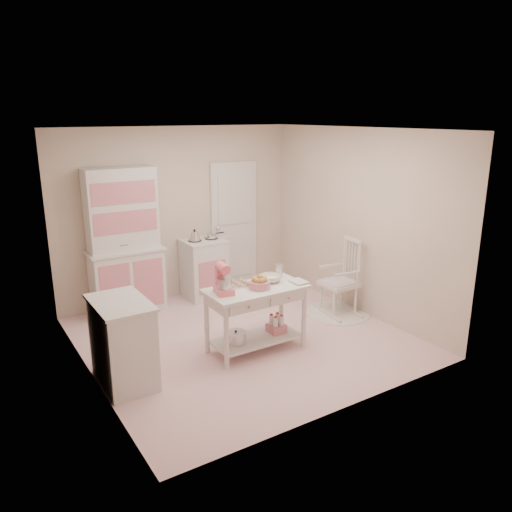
# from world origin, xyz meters

# --- Properties ---
(room_shell) EXTENTS (3.84, 3.84, 2.62)m
(room_shell) POSITION_xyz_m (0.00, 0.00, 1.65)
(room_shell) COLOR pink
(room_shell) RESTS_ON ground
(door) EXTENTS (0.82, 0.05, 2.04)m
(door) POSITION_xyz_m (0.95, 1.87, 1.02)
(door) COLOR silver
(door) RESTS_ON ground
(hutch) EXTENTS (1.06, 0.50, 2.08)m
(hutch) POSITION_xyz_m (-0.94, 1.66, 1.04)
(hutch) COLOR silver
(hutch) RESTS_ON ground
(stove) EXTENTS (0.62, 0.57, 0.92)m
(stove) POSITION_xyz_m (0.26, 1.61, 0.46)
(stove) COLOR silver
(stove) RESTS_ON ground
(base_cabinet) EXTENTS (0.54, 0.84, 0.92)m
(base_cabinet) POSITION_xyz_m (-1.63, -0.27, 0.46)
(base_cabinet) COLOR silver
(base_cabinet) RESTS_ON ground
(lace_rug) EXTENTS (0.92, 0.92, 0.01)m
(lace_rug) POSITION_xyz_m (1.57, -0.03, 0.01)
(lace_rug) COLOR white
(lace_rug) RESTS_ON ground
(rocking_chair) EXTENTS (0.58, 0.78, 1.10)m
(rocking_chair) POSITION_xyz_m (1.57, -0.03, 0.55)
(rocking_chair) COLOR silver
(rocking_chair) RESTS_ON ground
(work_table) EXTENTS (1.20, 0.60, 0.80)m
(work_table) POSITION_xyz_m (-0.04, -0.37, 0.40)
(work_table) COLOR silver
(work_table) RESTS_ON ground
(stand_mixer) EXTENTS (0.24, 0.30, 0.34)m
(stand_mixer) POSITION_xyz_m (-0.46, -0.35, 0.97)
(stand_mixer) COLOR #F46776
(stand_mixer) RESTS_ON work_table
(cookie_tray) EXTENTS (0.34, 0.24, 0.02)m
(cookie_tray) POSITION_xyz_m (-0.19, -0.19, 0.81)
(cookie_tray) COLOR silver
(cookie_tray) RESTS_ON work_table
(bread_basket) EXTENTS (0.25, 0.25, 0.09)m
(bread_basket) POSITION_xyz_m (-0.02, -0.42, 0.85)
(bread_basket) COLOR #CF7785
(bread_basket) RESTS_ON work_table
(mixing_bowl) EXTENTS (0.27, 0.27, 0.08)m
(mixing_bowl) POSITION_xyz_m (0.22, -0.29, 0.84)
(mixing_bowl) COLOR silver
(mixing_bowl) RESTS_ON work_table
(metal_pitcher) EXTENTS (0.10, 0.10, 0.17)m
(metal_pitcher) POSITION_xyz_m (0.40, -0.21, 0.89)
(metal_pitcher) COLOR silver
(metal_pitcher) RESTS_ON work_table
(recipe_book) EXTENTS (0.17, 0.23, 0.02)m
(recipe_book) POSITION_xyz_m (0.41, -0.49, 0.81)
(recipe_book) COLOR silver
(recipe_book) RESTS_ON work_table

